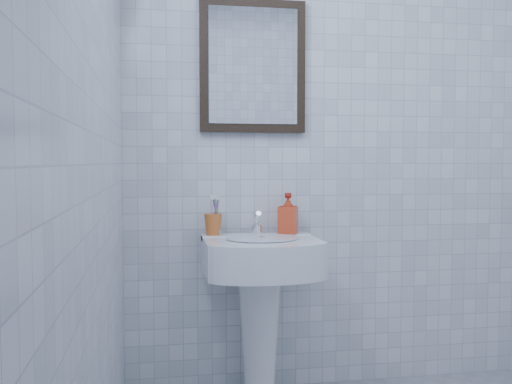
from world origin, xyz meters
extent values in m
cube|color=silver|center=(0.00, 1.20, 1.25)|extent=(2.20, 0.02, 2.50)
cube|color=silver|center=(-1.10, 0.00, 1.25)|extent=(0.02, 2.40, 2.50)
cone|color=white|center=(-0.49, 1.00, 0.31)|extent=(0.20, 0.20, 0.63)
cube|color=white|center=(-0.49, 0.96, 0.69)|extent=(0.50, 0.36, 0.15)
cube|color=white|center=(-0.49, 1.10, 0.75)|extent=(0.50, 0.09, 0.03)
cylinder|color=white|center=(-0.49, 0.93, 0.77)|extent=(0.31, 0.31, 0.01)
cylinder|color=white|center=(-0.49, 1.08, 0.79)|extent=(0.05, 0.05, 0.05)
cylinder|color=white|center=(-0.49, 1.06, 0.84)|extent=(0.02, 0.09, 0.07)
cylinder|color=white|center=(-0.49, 1.09, 0.83)|extent=(0.03, 0.05, 0.08)
imported|color=red|center=(-0.34, 1.10, 0.86)|extent=(0.11, 0.11, 0.19)
cube|color=black|center=(-0.49, 1.18, 1.55)|extent=(0.50, 0.04, 0.62)
cube|color=silver|center=(-0.49, 1.16, 1.55)|extent=(0.42, 0.00, 0.54)
camera|label=1|loc=(-0.95, -1.49, 1.10)|focal=40.00mm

